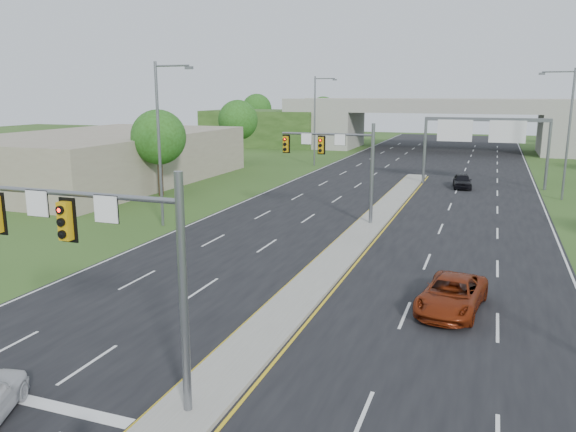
# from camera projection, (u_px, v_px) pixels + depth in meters

# --- Properties ---
(ground) EXTENTS (240.00, 240.00, 0.00)m
(ground) POSITION_uv_depth(u_px,v_px,m) (188.00, 415.00, 16.00)
(ground) COLOR #284518
(ground) RESTS_ON ground
(road) EXTENTS (24.00, 160.00, 0.02)m
(road) POSITION_uv_depth(u_px,v_px,m) (394.00, 200.00, 48.12)
(road) COLOR black
(road) RESTS_ON ground
(median) EXTENTS (2.00, 54.00, 0.16)m
(median) POSITION_uv_depth(u_px,v_px,m) (364.00, 230.00, 37.09)
(median) COLOR gray
(median) RESTS_ON road
(lane_markings) EXTENTS (23.72, 160.00, 0.01)m
(lane_markings) POSITION_uv_depth(u_px,v_px,m) (373.00, 213.00, 42.73)
(lane_markings) COLOR gold
(lane_markings) RESTS_ON road
(signal_mast_near) EXTENTS (6.62, 0.60, 7.00)m
(signal_mast_near) POSITION_uv_depth(u_px,v_px,m) (110.00, 249.00, 15.68)
(signal_mast_near) COLOR slate
(signal_mast_near) RESTS_ON ground
(signal_mast_far) EXTENTS (6.62, 0.60, 7.00)m
(signal_mast_far) POSITION_uv_depth(u_px,v_px,m) (340.00, 156.00, 38.62)
(signal_mast_far) COLOR slate
(signal_mast_far) RESTS_ON ground
(sign_gantry) EXTENTS (11.58, 0.44, 6.67)m
(sign_gantry) POSITION_uv_depth(u_px,v_px,m) (484.00, 133.00, 53.86)
(sign_gantry) COLOR slate
(sign_gantry) RESTS_ON ground
(overpass) EXTENTS (80.00, 14.00, 8.10)m
(overpass) POSITION_uv_depth(u_px,v_px,m) (443.00, 128.00, 88.64)
(overpass) COLOR gray
(overpass) RESTS_ON ground
(lightpole_l_mid) EXTENTS (2.85, 0.25, 11.00)m
(lightpole_l_mid) POSITION_uv_depth(u_px,v_px,m) (161.00, 137.00, 37.50)
(lightpole_l_mid) COLOR slate
(lightpole_l_mid) RESTS_ON ground
(lightpole_l_far) EXTENTS (2.85, 0.25, 11.00)m
(lightpole_l_far) POSITION_uv_depth(u_px,v_px,m) (316.00, 117.00, 69.61)
(lightpole_l_far) COLOR slate
(lightpole_l_far) RESTS_ON ground
(lightpole_r_far) EXTENTS (2.85, 0.25, 11.00)m
(lightpole_r_far) POSITION_uv_depth(u_px,v_px,m) (567.00, 128.00, 46.94)
(lightpole_r_far) COLOR slate
(lightpole_r_far) RESTS_ON ground
(tree_l_near) EXTENTS (4.80, 4.80, 7.60)m
(tree_l_near) POSITION_uv_depth(u_px,v_px,m) (159.00, 137.00, 49.11)
(tree_l_near) COLOR #382316
(tree_l_near) RESTS_ON ground
(tree_l_mid) EXTENTS (5.20, 5.20, 8.12)m
(tree_l_mid) POSITION_uv_depth(u_px,v_px,m) (238.00, 120.00, 73.32)
(tree_l_mid) COLOR #382316
(tree_l_mid) RESTS_ON ground
(tree_back_a) EXTENTS (6.00, 6.00, 8.85)m
(tree_back_a) POSITION_uv_depth(u_px,v_px,m) (257.00, 109.00, 113.72)
(tree_back_a) COLOR #382316
(tree_back_a) RESTS_ON ground
(tree_back_b) EXTENTS (5.60, 5.60, 8.32)m
(tree_back_b) POSITION_uv_depth(u_px,v_px,m) (323.00, 111.00, 109.10)
(tree_back_b) COLOR #382316
(tree_back_b) RESTS_ON ground
(commercial_building) EXTENTS (18.00, 30.00, 5.00)m
(commercial_building) POSITION_uv_depth(u_px,v_px,m) (103.00, 157.00, 57.62)
(commercial_building) COLOR gray
(commercial_building) RESTS_ON ground
(car_far_a) EXTENTS (2.97, 5.30, 1.40)m
(car_far_a) POSITION_uv_depth(u_px,v_px,m) (452.00, 294.00, 23.51)
(car_far_a) COLOR maroon
(car_far_a) RESTS_ON road
(car_far_c) EXTENTS (2.06, 4.21, 1.38)m
(car_far_c) POSITION_uv_depth(u_px,v_px,m) (462.00, 181.00, 53.95)
(car_far_c) COLOR black
(car_far_c) RESTS_ON road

